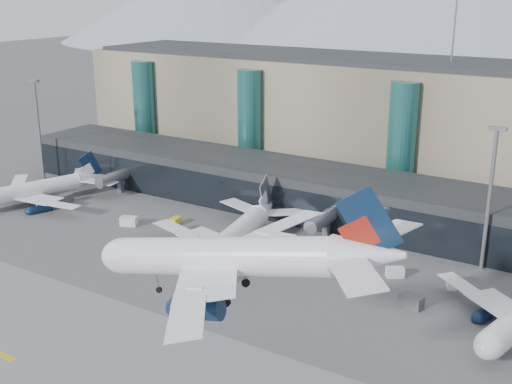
# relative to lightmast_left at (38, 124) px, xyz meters

# --- Properties ---
(ground) EXTENTS (900.00, 900.00, 0.00)m
(ground) POSITION_rel_lightmast_left_xyz_m (80.00, -45.00, -14.42)
(ground) COLOR #515154
(ground) RESTS_ON ground
(concourse) EXTENTS (170.00, 27.00, 10.00)m
(concourse) POSITION_rel_lightmast_left_xyz_m (79.98, 12.73, -9.45)
(concourse) COLOR black
(concourse) RESTS_ON ground
(terminal_main) EXTENTS (130.00, 30.00, 31.00)m
(terminal_main) POSITION_rel_lightmast_left_xyz_m (55.00, 45.00, 1.03)
(terminal_main) COLOR gray
(terminal_main) RESTS_ON ground
(teal_towers) EXTENTS (116.40, 19.40, 46.00)m
(teal_towers) POSITION_rel_lightmast_left_xyz_m (65.01, 29.01, -0.41)
(teal_towers) COLOR #22615D
(teal_towers) RESTS_ON ground
(lightmast_left) EXTENTS (3.00, 1.20, 25.60)m
(lightmast_left) POSITION_rel_lightmast_left_xyz_m (0.00, 0.00, 0.00)
(lightmast_left) COLOR slate
(lightmast_left) RESTS_ON ground
(lightmast_mid) EXTENTS (3.00, 1.20, 25.60)m
(lightmast_mid) POSITION_rel_lightmast_left_xyz_m (110.00, 3.00, 0.00)
(lightmast_mid) COLOR slate
(lightmast_mid) RESTS_ON ground
(hero_jet) EXTENTS (35.07, 34.86, 11.35)m
(hero_jet) POSITION_rel_lightmast_left_xyz_m (99.33, -56.29, 8.39)
(hero_jet) COLOR white
(hero_jet) RESTS_ON ground
(jet_parked_left) EXTENTS (33.31, 35.24, 11.32)m
(jet_parked_left) POSITION_rel_lightmast_left_xyz_m (14.59, -12.65, -10.14)
(jet_parked_left) COLOR white
(jet_parked_left) RESTS_ON ground
(jet_parked_mid) EXTENTS (38.25, 38.67, 12.49)m
(jet_parked_mid) POSITION_rel_lightmast_left_xyz_m (68.93, -12.45, -9.69)
(jet_parked_mid) COLOR white
(jet_parked_mid) RESTS_ON ground
(veh_a) EXTENTS (3.89, 3.06, 1.92)m
(veh_a) POSITION_rel_lightmast_left_xyz_m (42.20, -13.85, -13.46)
(veh_a) COLOR silver
(veh_a) RESTS_ON ground
(veh_b) EXTENTS (1.81, 2.70, 1.47)m
(veh_b) POSITION_rel_lightmast_left_xyz_m (50.09, -8.24, -13.68)
(veh_b) COLOR yellow
(veh_b) RESTS_ON ground
(veh_c) EXTENTS (3.97, 2.59, 2.04)m
(veh_c) POSITION_rel_lightmast_left_xyz_m (104.16, -17.37, -13.40)
(veh_c) COLOR #4A494E
(veh_c) RESTS_ON ground
(veh_d) EXTENTS (3.41, 3.02, 1.72)m
(veh_d) POSITION_rel_lightmast_left_xyz_m (98.15, -8.22, -13.56)
(veh_d) COLOR silver
(veh_d) RESTS_ON ground
(veh_f) EXTENTS (1.98, 3.66, 2.03)m
(veh_f) POSITION_rel_lightmast_left_xyz_m (19.76, -10.83, -13.40)
(veh_f) COLOR #4A494E
(veh_f) RESTS_ON ground
(veh_g) EXTENTS (2.28, 2.92, 1.50)m
(veh_g) POSITION_rel_lightmast_left_xyz_m (107.59, -7.17, -13.67)
(veh_g) COLOR silver
(veh_g) RESTS_ON ground
(veh_h) EXTENTS (4.56, 3.85, 2.23)m
(veh_h) POSITION_rel_lightmast_left_xyz_m (73.39, -19.21, -13.30)
(veh_h) COLOR yellow
(veh_h) RESTS_ON ground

